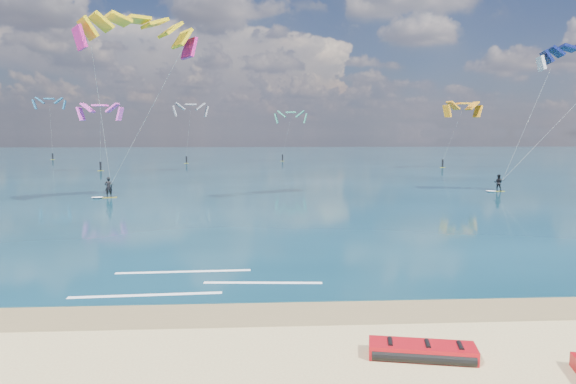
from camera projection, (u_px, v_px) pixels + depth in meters
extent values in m
plane|color=tan|center=(239.00, 190.00, 53.27)|extent=(320.00, 320.00, 0.00)
cube|color=brown|center=(195.00, 315.00, 16.57)|extent=(320.00, 2.40, 0.01)
cube|color=#092835|center=(249.00, 159.00, 116.74)|extent=(320.00, 200.00, 0.04)
cube|color=gold|center=(109.00, 197.00, 46.35)|extent=(1.44, 0.89, 0.06)
imported|color=black|center=(109.00, 187.00, 46.25)|extent=(0.78, 0.64, 1.82)
cylinder|color=black|center=(111.00, 184.00, 45.93)|extent=(0.53, 0.24, 0.04)
cube|color=yellow|center=(498.00, 191.00, 51.39)|extent=(1.33, 0.49, 0.06)
imported|color=black|center=(498.00, 183.00, 51.29)|extent=(1.01, 0.95, 1.66)
cylinder|color=black|center=(502.00, 180.00, 50.99)|extent=(0.53, 0.07, 0.04)
cube|color=white|center=(263.00, 283.00, 19.97)|extent=(4.62, 0.57, 0.01)
cube|color=white|center=(184.00, 272.00, 21.56)|extent=(5.62, 0.45, 0.01)
cube|color=white|center=(146.00, 295.00, 18.44)|extent=(5.45, 0.53, 0.01)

